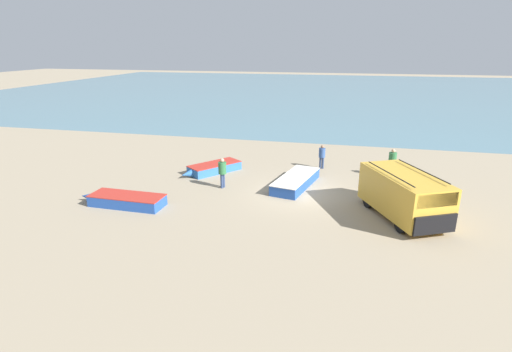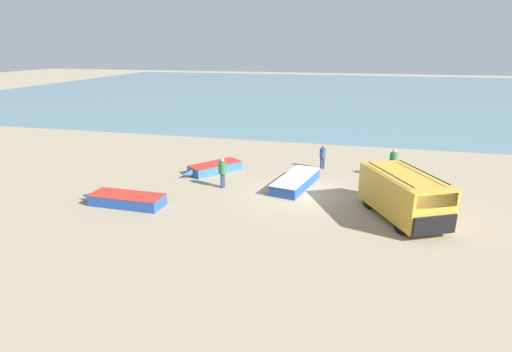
{
  "view_description": "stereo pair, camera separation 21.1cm",
  "coord_description": "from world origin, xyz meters",
  "px_view_note": "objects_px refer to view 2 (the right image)",
  "views": [
    {
      "loc": [
        2.36,
        -20.67,
        7.87
      ],
      "look_at": [
        -2.41,
        -0.44,
        1.0
      ],
      "focal_mm": 28.0,
      "sensor_mm": 36.0,
      "label": 1
    },
    {
      "loc": [
        2.56,
        -20.63,
        7.87
      ],
      "look_at": [
        -2.41,
        -0.44,
        1.0
      ],
      "focal_mm": 28.0,
      "sensor_mm": 36.0,
      "label": 2
    }
  ],
  "objects_px": {
    "parked_van": "(404,195)",
    "fishing_rowboat_0": "(125,200)",
    "fisherman_0": "(393,161)",
    "fisherman_2": "(223,170)",
    "fishing_rowboat_2": "(214,168)",
    "fisherman_1": "(323,155)",
    "fishing_rowboat_1": "(297,180)"
  },
  "relations": [
    {
      "from": "parked_van",
      "to": "fishing_rowboat_0",
      "type": "xyz_separation_m",
      "value": [
        -13.67,
        -1.7,
        -0.9
      ]
    },
    {
      "from": "fisherman_0",
      "to": "fishing_rowboat_0",
      "type": "bearing_deg",
      "value": -78.97
    },
    {
      "from": "fisherman_0",
      "to": "fisherman_2",
      "type": "bearing_deg",
      "value": -85.17
    },
    {
      "from": "fishing_rowboat_0",
      "to": "fishing_rowboat_2",
      "type": "height_order",
      "value": "fishing_rowboat_0"
    },
    {
      "from": "fisherman_2",
      "to": "parked_van",
      "type": "bearing_deg",
      "value": -174.3
    },
    {
      "from": "fisherman_0",
      "to": "fisherman_1",
      "type": "bearing_deg",
      "value": -119.55
    },
    {
      "from": "parked_van",
      "to": "fishing_rowboat_2",
      "type": "distance_m",
      "value": 12.07
    },
    {
      "from": "fishing_rowboat_1",
      "to": "fisherman_1",
      "type": "distance_m",
      "value": 3.94
    },
    {
      "from": "fisherman_0",
      "to": "fisherman_1",
      "type": "height_order",
      "value": "fisherman_0"
    },
    {
      "from": "fisherman_1",
      "to": "fishing_rowboat_0",
      "type": "bearing_deg",
      "value": 132.07
    },
    {
      "from": "fisherman_2",
      "to": "fishing_rowboat_2",
      "type": "bearing_deg",
      "value": -42.65
    },
    {
      "from": "fishing_rowboat_2",
      "to": "fisherman_0",
      "type": "xyz_separation_m",
      "value": [
        11.13,
        1.67,
        0.79
      ]
    },
    {
      "from": "fisherman_0",
      "to": "fisherman_1",
      "type": "distance_m",
      "value": 4.43
    },
    {
      "from": "fishing_rowboat_1",
      "to": "fisherman_2",
      "type": "bearing_deg",
      "value": 121.03
    },
    {
      "from": "fishing_rowboat_1",
      "to": "fisherman_2",
      "type": "distance_m",
      "value": 4.39
    },
    {
      "from": "parked_van",
      "to": "fisherman_1",
      "type": "height_order",
      "value": "parked_van"
    },
    {
      "from": "fishing_rowboat_0",
      "to": "fisherman_1",
      "type": "height_order",
      "value": "fisherman_1"
    },
    {
      "from": "fisherman_0",
      "to": "fisherman_1",
      "type": "relative_size",
      "value": 1.13
    },
    {
      "from": "fisherman_0",
      "to": "fisherman_2",
      "type": "xyz_separation_m",
      "value": [
        -9.61,
        -4.31,
        -0.02
      ]
    },
    {
      "from": "fishing_rowboat_2",
      "to": "parked_van",
      "type": "bearing_deg",
      "value": 104.44
    },
    {
      "from": "fisherman_0",
      "to": "fisherman_2",
      "type": "relative_size",
      "value": 1.02
    },
    {
      "from": "fishing_rowboat_2",
      "to": "fisherman_0",
      "type": "distance_m",
      "value": 11.28
    },
    {
      "from": "fishing_rowboat_0",
      "to": "fishing_rowboat_1",
      "type": "bearing_deg",
      "value": -146.68
    },
    {
      "from": "fishing_rowboat_1",
      "to": "fisherman_0",
      "type": "distance_m",
      "value": 6.28
    },
    {
      "from": "fishing_rowboat_2",
      "to": "fisherman_2",
      "type": "distance_m",
      "value": 3.14
    },
    {
      "from": "fishing_rowboat_1",
      "to": "fishing_rowboat_2",
      "type": "bearing_deg",
      "value": 89.77
    },
    {
      "from": "parked_van",
      "to": "fishing_rowboat_2",
      "type": "xyz_separation_m",
      "value": [
        -11.11,
        4.65,
        -0.9
      ]
    },
    {
      "from": "parked_van",
      "to": "fisherman_2",
      "type": "height_order",
      "value": "parked_van"
    },
    {
      "from": "fisherman_1",
      "to": "fisherman_2",
      "type": "height_order",
      "value": "fisherman_2"
    },
    {
      "from": "fishing_rowboat_1",
      "to": "fishing_rowboat_0",
      "type": "bearing_deg",
      "value": 134.24
    },
    {
      "from": "parked_van",
      "to": "fisherman_1",
      "type": "bearing_deg",
      "value": -175.08
    },
    {
      "from": "fisherman_1",
      "to": "fishing_rowboat_2",
      "type": "bearing_deg",
      "value": 108.7
    }
  ]
}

